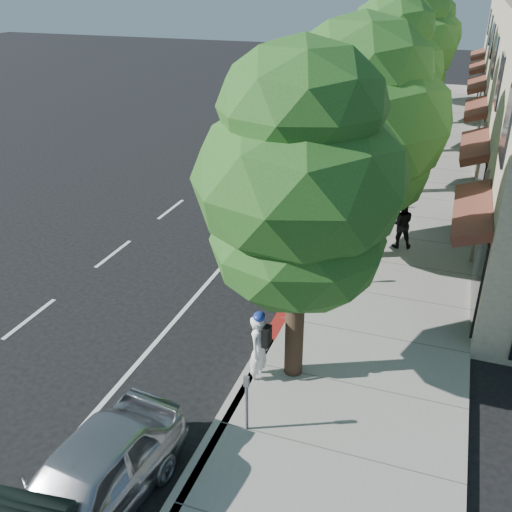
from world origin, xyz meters
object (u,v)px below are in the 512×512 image
at_px(dark_sedan, 327,141).
at_px(cyclist, 259,350).
at_px(silver_suv, 303,192).
at_px(street_tree_2, 388,73).
at_px(street_tree_4, 419,36).
at_px(near_car_a, 86,484).
at_px(bicycle, 277,279).
at_px(street_tree_5, 426,37).
at_px(pedestrian, 401,224).
at_px(street_tree_3, 407,47).
at_px(street_tree_0, 300,185).
at_px(street_tree_1, 357,124).
at_px(dark_suv_far, 374,100).
at_px(white_pickup, 361,113).

bearing_deg(dark_sedan, cyclist, -75.83).
xyz_separation_m(silver_suv, dark_sedan, (-0.76, 7.10, -0.01)).
relative_size(street_tree_2, silver_suv, 1.30).
bearing_deg(dark_sedan, silver_suv, -77.94).
xyz_separation_m(street_tree_4, near_car_a, (-2.17, -28.56, -4.22)).
bearing_deg(silver_suv, street_tree_4, 73.39).
distance_m(street_tree_4, bicycle, 21.33).
bearing_deg(street_tree_5, cyclist, -91.22).
distance_m(silver_suv, near_car_a, 13.96).
distance_m(street_tree_5, pedestrian, 23.04).
relative_size(street_tree_3, near_car_a, 1.95).
relative_size(street_tree_5, silver_suv, 1.21).
distance_m(street_tree_0, pedestrian, 8.19).
height_order(street_tree_1, street_tree_4, street_tree_4).
height_order(silver_suv, pedestrian, pedestrian).
xyz_separation_m(bicycle, silver_suv, (-0.95, 6.24, 0.25)).
bearing_deg(street_tree_4, cyclist, -91.53).
xyz_separation_m(street_tree_5, dark_suv_far, (-2.42, -3.76, -3.35)).
bearing_deg(dark_suv_far, street_tree_5, 62.73).
height_order(dark_suv_far, pedestrian, dark_suv_far).
height_order(street_tree_0, street_tree_5, street_tree_0).
distance_m(street_tree_0, street_tree_3, 18.01).
height_order(street_tree_3, bicycle, street_tree_3).
xyz_separation_m(street_tree_3, pedestrian, (1.43, -10.75, -4.05)).
height_order(street_tree_1, street_tree_5, street_tree_1).
xyz_separation_m(street_tree_3, white_pickup, (-2.59, 5.00, -4.20)).
relative_size(street_tree_0, near_car_a, 1.76).
xyz_separation_m(street_tree_5, white_pickup, (-2.59, -7.00, -3.47)).
bearing_deg(street_tree_3, near_car_a, -95.50).
distance_m(cyclist, dark_suv_far, 26.71).
xyz_separation_m(street_tree_3, silver_suv, (-2.34, -8.60, -4.20)).
height_order(cyclist, white_pickup, cyclist).
distance_m(street_tree_5, dark_sedan, 14.28).
bearing_deg(street_tree_1, white_pickup, 98.67).
bearing_deg(street_tree_3, street_tree_4, 90.00).
bearing_deg(street_tree_5, street_tree_3, -90.00).
distance_m(street_tree_4, near_car_a, 28.95).
bearing_deg(street_tree_5, silver_suv, -96.47).
height_order(white_pickup, dark_suv_far, dark_suv_far).
bearing_deg(pedestrian, street_tree_2, -86.38).
xyz_separation_m(street_tree_5, cyclist, (-0.65, -30.41, -3.43)).
bearing_deg(dark_sedan, near_car_a, -81.55).
bearing_deg(street_tree_2, street_tree_5, 90.00).
height_order(street_tree_1, bicycle, street_tree_1).
bearing_deg(near_car_a, bicycle, 90.52).
bearing_deg(cyclist, white_pickup, 12.55).
height_order(street_tree_3, street_tree_5, street_tree_3).
xyz_separation_m(street_tree_1, white_pickup, (-2.59, 17.00, -3.48)).
xyz_separation_m(street_tree_2, cyclist, (-0.65, -12.41, -3.90)).
bearing_deg(street_tree_0, silver_suv, 103.96).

